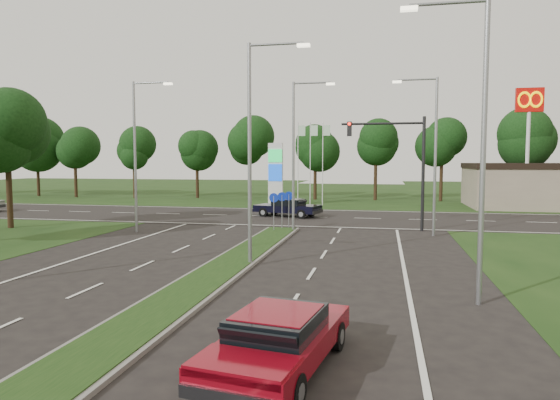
# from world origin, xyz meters

# --- Properties ---
(ground) EXTENTS (160.00, 160.00, 0.00)m
(ground) POSITION_xyz_m (0.00, 0.00, 0.00)
(ground) COLOR black
(ground) RESTS_ON ground
(verge_far) EXTENTS (160.00, 50.00, 0.02)m
(verge_far) POSITION_xyz_m (0.00, 55.00, 0.00)
(verge_far) COLOR black
(verge_far) RESTS_ON ground
(cross_road) EXTENTS (160.00, 12.00, 0.02)m
(cross_road) POSITION_xyz_m (0.00, 24.00, 0.00)
(cross_road) COLOR black
(cross_road) RESTS_ON ground
(median_kerb) EXTENTS (2.00, 26.00, 0.12)m
(median_kerb) POSITION_xyz_m (0.00, 4.00, 0.06)
(median_kerb) COLOR slate
(median_kerb) RESTS_ON ground
(streetlight_median_near) EXTENTS (2.53, 0.22, 9.00)m
(streetlight_median_near) POSITION_xyz_m (1.00, 6.00, 5.08)
(streetlight_median_near) COLOR gray
(streetlight_median_near) RESTS_ON ground
(streetlight_median_far) EXTENTS (2.53, 0.22, 9.00)m
(streetlight_median_far) POSITION_xyz_m (1.00, 16.00, 5.08)
(streetlight_median_far) COLOR gray
(streetlight_median_far) RESTS_ON ground
(streetlight_left_far) EXTENTS (2.53, 0.22, 9.00)m
(streetlight_left_far) POSITION_xyz_m (-8.30, 14.00, 5.08)
(streetlight_left_far) COLOR gray
(streetlight_left_far) RESTS_ON ground
(streetlight_right_far) EXTENTS (2.53, 0.22, 9.00)m
(streetlight_right_far) POSITION_xyz_m (8.80, 16.00, 5.08)
(streetlight_right_far) COLOR gray
(streetlight_right_far) RESTS_ON ground
(streetlight_right_near) EXTENTS (2.53, 0.22, 9.00)m
(streetlight_right_near) POSITION_xyz_m (8.80, 2.00, 5.08)
(streetlight_right_near) COLOR gray
(streetlight_right_near) RESTS_ON ground
(traffic_signal) EXTENTS (5.10, 0.42, 7.00)m
(traffic_signal) POSITION_xyz_m (7.19, 18.00, 4.65)
(traffic_signal) COLOR black
(traffic_signal) RESTS_ON ground
(median_signs) EXTENTS (1.16, 1.76, 2.38)m
(median_signs) POSITION_xyz_m (0.00, 16.40, 1.71)
(median_signs) COLOR gray
(median_signs) RESTS_ON ground
(gas_pylon) EXTENTS (5.80, 1.26, 8.00)m
(gas_pylon) POSITION_xyz_m (-3.79, 33.05, 3.20)
(gas_pylon) COLOR silver
(gas_pylon) RESTS_ON ground
(mcdonalds_sign) EXTENTS (2.20, 0.47, 10.40)m
(mcdonalds_sign) POSITION_xyz_m (18.00, 31.97, 7.99)
(mcdonalds_sign) COLOR silver
(mcdonalds_sign) RESTS_ON ground
(treeline_far) EXTENTS (6.00, 6.00, 9.90)m
(treeline_far) POSITION_xyz_m (0.10, 39.93, 6.83)
(treeline_far) COLOR black
(treeline_far) RESTS_ON ground
(red_sedan) EXTENTS (2.57, 4.84, 1.27)m
(red_sedan) POSITION_xyz_m (4.09, -3.84, 0.68)
(red_sedan) COLOR maroon
(red_sedan) RESTS_ON ground
(navy_sedan) EXTENTS (5.34, 3.19, 1.37)m
(navy_sedan) POSITION_xyz_m (-1.09, 24.04, 0.74)
(navy_sedan) COLOR black
(navy_sedan) RESTS_ON ground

